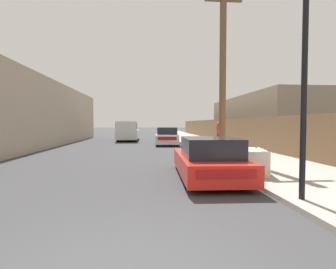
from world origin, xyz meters
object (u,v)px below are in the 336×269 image
at_px(pickup_truck, 128,131).
at_px(pedestrian, 219,133).
at_px(street_lamp, 304,75).
at_px(car_parked_mid, 167,136).
at_px(utility_pole, 223,68).
at_px(discarded_fridge, 253,161).
at_px(parked_sports_car_red, 208,160).

xyz_separation_m(pickup_truck, pedestrian, (7.21, -6.94, 0.05)).
distance_m(street_lamp, pedestrian, 14.17).
distance_m(car_parked_mid, utility_pole, 9.81).
bearing_deg(street_lamp, utility_pole, 86.86).
distance_m(discarded_fridge, pedestrian, 11.14).
relative_size(utility_pole, street_lamp, 1.85).
xyz_separation_m(street_lamp, pedestrian, (2.12, 13.90, -1.73)).
distance_m(utility_pole, pedestrian, 7.72).
xyz_separation_m(discarded_fridge, parked_sports_car_red, (-1.50, -0.14, 0.08)).
bearing_deg(street_lamp, pedestrian, 81.33).
relative_size(parked_sports_car_red, pedestrian, 2.60).
height_order(car_parked_mid, pickup_truck, pickup_truck).
relative_size(car_parked_mid, pedestrian, 2.76).
bearing_deg(discarded_fridge, car_parked_mid, 109.62).
xyz_separation_m(parked_sports_car_red, pickup_truck, (-3.76, 18.03, 0.36)).
height_order(discarded_fridge, street_lamp, street_lamp).
distance_m(pickup_truck, street_lamp, 21.52).
bearing_deg(car_parked_mid, parked_sports_car_red, -84.25).
xyz_separation_m(discarded_fridge, street_lamp, (-0.17, -2.95, 2.23)).
height_order(utility_pole, pedestrian, utility_pole).
height_order(utility_pole, street_lamp, utility_pole).
distance_m(car_parked_mid, pedestrian, 4.26).
bearing_deg(parked_sports_car_red, utility_pole, 70.52).
xyz_separation_m(utility_pole, street_lamp, (-0.39, -7.17, -1.62)).
distance_m(discarded_fridge, car_parked_mid, 13.21).
distance_m(parked_sports_car_red, pickup_truck, 18.42).
bearing_deg(discarded_fridge, pedestrian, 92.04).
relative_size(parked_sports_car_red, car_parked_mid, 0.94).
bearing_deg(car_parked_mid, street_lamp, -79.66).
xyz_separation_m(pickup_truck, street_lamp, (5.09, -20.84, 1.78)).
xyz_separation_m(car_parked_mid, pickup_truck, (-3.54, 4.79, 0.29)).
relative_size(parked_sports_car_red, pickup_truck, 0.80).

